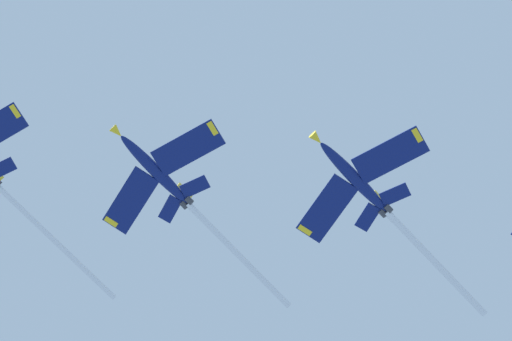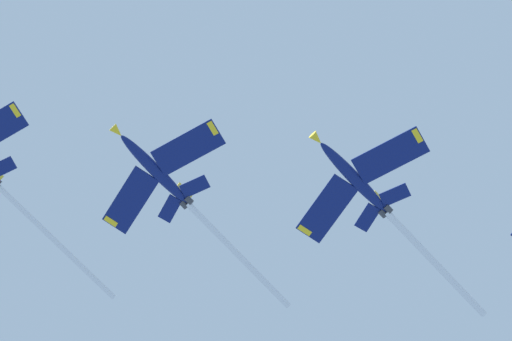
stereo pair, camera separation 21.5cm
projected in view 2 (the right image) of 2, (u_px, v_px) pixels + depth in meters
jet_second at (172, 188)px, 145.31m from camera, size 19.15×29.54×7.66m
jet_third at (374, 198)px, 142.38m from camera, size 19.15×29.28×7.37m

